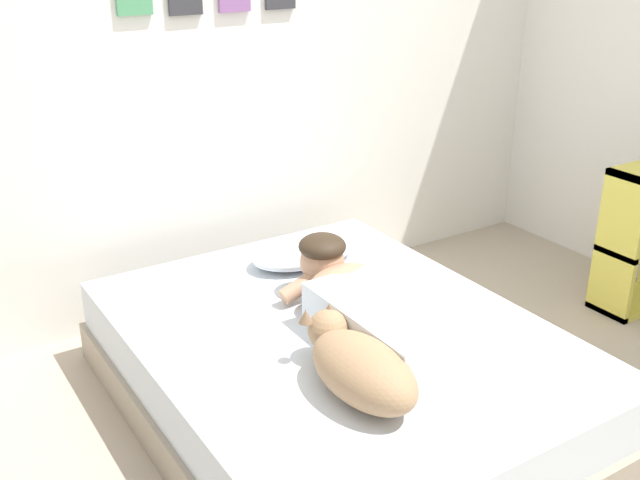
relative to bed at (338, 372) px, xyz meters
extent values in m
plane|color=tan|center=(0.06, -0.51, -0.19)|extent=(12.26, 12.26, 0.00)
cube|color=silver|center=(0.06, 1.22, 1.06)|extent=(4.13, 0.10, 2.50)
cube|color=gray|center=(0.00, 0.00, -0.10)|extent=(1.51, 1.95, 0.18)
cube|color=silver|center=(0.00, 0.00, 0.09)|extent=(1.47, 1.89, 0.21)
ellipsoid|color=silver|center=(0.21, 0.61, 0.25)|extent=(0.52, 0.32, 0.11)
cube|color=silver|center=(0.11, -0.21, 0.29)|extent=(0.42, 0.64, 0.18)
ellipsoid|color=tan|center=(0.11, 0.13, 0.31)|extent=(0.32, 0.20, 0.16)
sphere|color=tan|center=(0.11, 0.29, 0.35)|extent=(0.19, 0.19, 0.19)
ellipsoid|color=#332619|center=(0.11, 0.29, 0.42)|extent=(0.20, 0.20, 0.10)
cylinder|color=tan|center=(0.01, 0.27, 0.28)|extent=(0.23, 0.07, 0.14)
cylinder|color=tan|center=(0.21, 0.27, 0.28)|extent=(0.23, 0.07, 0.14)
ellipsoid|color=#9E7A56|center=(-0.19, -0.42, 0.30)|extent=(0.26, 0.48, 0.20)
sphere|color=#9E7A56|center=(-0.15, -0.16, 0.32)|extent=(0.15, 0.15, 0.15)
cone|color=#7E6145|center=(-0.24, -0.14, 0.39)|extent=(0.05, 0.05, 0.05)
cone|color=#7E6145|center=(-0.14, -0.14, 0.39)|extent=(0.05, 0.05, 0.05)
cylinder|color=#D84C47|center=(0.13, 0.29, 0.23)|extent=(0.09, 0.09, 0.07)
torus|color=#D84C47|center=(0.18, 0.29, 0.23)|extent=(0.05, 0.01, 0.05)
cube|color=black|center=(0.16, -0.33, 0.20)|extent=(0.07, 0.14, 0.01)
cube|color=#D8CC4C|center=(1.62, -0.04, 0.19)|extent=(0.03, 0.24, 0.75)
cube|color=#D8CC4C|center=(1.83, -0.04, -0.17)|extent=(0.45, 0.24, 0.03)
cube|color=#3F8C59|center=(1.65, -0.04, 0.24)|extent=(0.03, 0.18, 0.16)
cube|color=#724C8C|center=(1.69, -0.04, 0.27)|extent=(0.03, 0.19, 0.21)
cube|color=#3866A5|center=(1.72, -0.04, 0.25)|extent=(0.02, 0.15, 0.17)
cube|color=#3F8C59|center=(1.75, -0.04, 0.26)|extent=(0.03, 0.17, 0.20)
camera|label=1|loc=(-1.44, -2.13, 1.65)|focal=42.35mm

